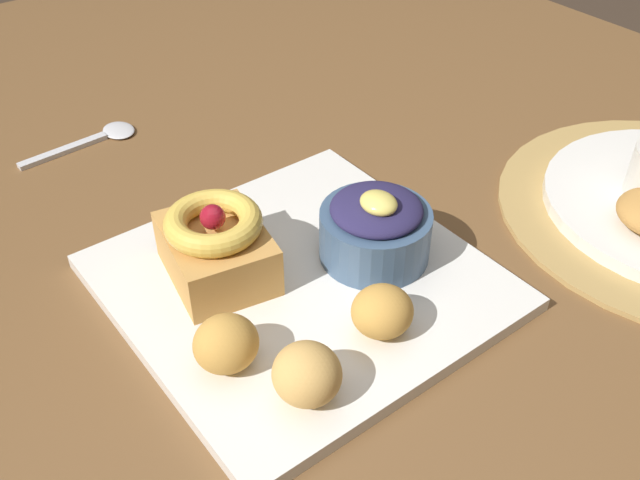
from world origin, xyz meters
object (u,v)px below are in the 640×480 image
front_plate (300,282)px  spoon (96,139)px  cake_slice (216,245)px  berry_ramekin (375,228)px  fritter_back (382,311)px  fritter_front (226,344)px  fritter_middle (307,374)px

front_plate → spoon: front_plate is taller
front_plate → cake_slice: cake_slice is taller
berry_ramekin → fritter_back: berry_ramekin is taller
berry_ramekin → front_plate: bearing=-103.0°
front_plate → fritter_front: fritter_front is taller
front_plate → fritter_front: (0.04, -0.09, 0.03)m
berry_ramekin → spoon: berry_ramekin is taller
cake_slice → fritter_middle: cake_slice is taller
front_plate → berry_ramekin: 0.07m
cake_slice → fritter_middle: 0.14m
fritter_middle → fritter_back: fritter_middle is taller
cake_slice → berry_ramekin: 0.13m
front_plate → fritter_front: 0.11m
berry_ramekin → spoon: size_ratio=0.71×
fritter_front → spoon: bearing=171.0°
fritter_middle → front_plate: bearing=146.1°
berry_ramekin → fritter_front: (0.03, -0.16, -0.01)m
berry_ramekin → cake_slice: bearing=-116.7°
fritter_middle → spoon: 0.42m
front_plate → fritter_back: bearing=8.9°
fritter_back → spoon: size_ratio=0.36×
front_plate → spoon: (-0.32, -0.04, -0.00)m
berry_ramekin → fritter_front: size_ratio=1.96×
fritter_middle → cake_slice: bearing=173.3°
front_plate → spoon: bearing=-173.4°
fritter_back → spoon: fritter_back is taller
front_plate → fritter_middle: size_ratio=5.83×
front_plate → fritter_back: size_ratio=5.99×
fritter_front → fritter_middle: fritter_middle is taller
cake_slice → fritter_front: 0.10m
fritter_front → front_plate: bearing=114.5°
fritter_middle → spoon: bearing=176.0°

